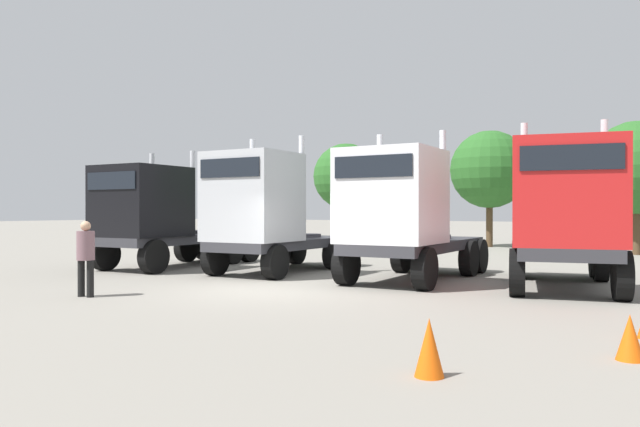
{
  "coord_description": "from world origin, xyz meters",
  "views": [
    {
      "loc": [
        8.62,
        -12.26,
        1.99
      ],
      "look_at": [
        -1.01,
        4.48,
        1.9
      ],
      "focal_mm": 33.97,
      "sensor_mm": 36.0,
      "label": 1
    }
  ],
  "objects_px": {
    "semi_truck_silver": "(264,213)",
    "semi_truck_white": "(401,214)",
    "visitor_with_camera": "(86,253)",
    "traffic_cone_near": "(429,347)",
    "traffic_cone_mid": "(630,337)",
    "semi_truck_black": "(157,215)",
    "semi_truck_red": "(565,214)"
  },
  "relations": [
    {
      "from": "semi_truck_black",
      "to": "visitor_with_camera",
      "type": "height_order",
      "value": "semi_truck_black"
    },
    {
      "from": "semi_truck_white",
      "to": "visitor_with_camera",
      "type": "xyz_separation_m",
      "value": [
        -5.31,
        -6.12,
        -0.87
      ]
    },
    {
      "from": "semi_truck_red",
      "to": "traffic_cone_near",
      "type": "relative_size",
      "value": 9.3
    },
    {
      "from": "traffic_cone_mid",
      "to": "traffic_cone_near",
      "type": "bearing_deg",
      "value": -134.35
    },
    {
      "from": "semi_truck_silver",
      "to": "semi_truck_red",
      "type": "relative_size",
      "value": 0.9
    },
    {
      "from": "semi_truck_white",
      "to": "traffic_cone_mid",
      "type": "distance_m",
      "value": 8.92
    },
    {
      "from": "visitor_with_camera",
      "to": "traffic_cone_mid",
      "type": "bearing_deg",
      "value": -96.99
    },
    {
      "from": "semi_truck_silver",
      "to": "traffic_cone_mid",
      "type": "xyz_separation_m",
      "value": [
        10.49,
        -6.48,
        -1.63
      ]
    },
    {
      "from": "visitor_with_camera",
      "to": "traffic_cone_near",
      "type": "relative_size",
      "value": 2.48
    },
    {
      "from": "traffic_cone_near",
      "to": "traffic_cone_mid",
      "type": "distance_m",
      "value": 2.92
    },
    {
      "from": "semi_truck_black",
      "to": "traffic_cone_near",
      "type": "height_order",
      "value": "semi_truck_black"
    },
    {
      "from": "semi_truck_silver",
      "to": "semi_truck_red",
      "type": "height_order",
      "value": "semi_truck_silver"
    },
    {
      "from": "visitor_with_camera",
      "to": "traffic_cone_mid",
      "type": "height_order",
      "value": "visitor_with_camera"
    },
    {
      "from": "semi_truck_black",
      "to": "visitor_with_camera",
      "type": "xyz_separation_m",
      "value": [
        3.51,
        -5.75,
        -0.82
      ]
    },
    {
      "from": "semi_truck_red",
      "to": "traffic_cone_near",
      "type": "xyz_separation_m",
      "value": [
        -0.3,
        -8.89,
        -1.56
      ]
    },
    {
      "from": "semi_truck_silver",
      "to": "semi_truck_white",
      "type": "relative_size",
      "value": 0.95
    },
    {
      "from": "semi_truck_red",
      "to": "traffic_cone_near",
      "type": "height_order",
      "value": "semi_truck_red"
    },
    {
      "from": "semi_truck_black",
      "to": "semi_truck_red",
      "type": "relative_size",
      "value": 0.97
    },
    {
      "from": "semi_truck_white",
      "to": "traffic_cone_mid",
      "type": "relative_size",
      "value": 10.12
    },
    {
      "from": "semi_truck_white",
      "to": "traffic_cone_near",
      "type": "height_order",
      "value": "semi_truck_white"
    },
    {
      "from": "semi_truck_silver",
      "to": "visitor_with_camera",
      "type": "xyz_separation_m",
      "value": [
        -0.73,
        -6.1,
        -0.92
      ]
    },
    {
      "from": "semi_truck_black",
      "to": "traffic_cone_mid",
      "type": "relative_size",
      "value": 10.39
    },
    {
      "from": "traffic_cone_mid",
      "to": "semi_truck_red",
      "type": "bearing_deg",
      "value": 104.38
    },
    {
      "from": "semi_truck_red",
      "to": "visitor_with_camera",
      "type": "height_order",
      "value": "semi_truck_red"
    },
    {
      "from": "traffic_cone_near",
      "to": "traffic_cone_mid",
      "type": "bearing_deg",
      "value": 45.65
    },
    {
      "from": "semi_truck_black",
      "to": "traffic_cone_mid",
      "type": "xyz_separation_m",
      "value": [
        14.73,
        -6.12,
        -1.52
      ]
    },
    {
      "from": "visitor_with_camera",
      "to": "traffic_cone_mid",
      "type": "xyz_separation_m",
      "value": [
        11.22,
        -0.38,
        -0.71
      ]
    },
    {
      "from": "semi_truck_silver",
      "to": "semi_truck_white",
      "type": "bearing_deg",
      "value": 89.84
    },
    {
      "from": "semi_truck_silver",
      "to": "semi_truck_red",
      "type": "distance_m",
      "value": 8.75
    },
    {
      "from": "semi_truck_white",
      "to": "traffic_cone_near",
      "type": "xyz_separation_m",
      "value": [
        3.86,
        -8.59,
        -1.53
      ]
    },
    {
      "from": "visitor_with_camera",
      "to": "traffic_cone_mid",
      "type": "distance_m",
      "value": 11.25
    },
    {
      "from": "semi_truck_white",
      "to": "visitor_with_camera",
      "type": "height_order",
      "value": "semi_truck_white"
    }
  ]
}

